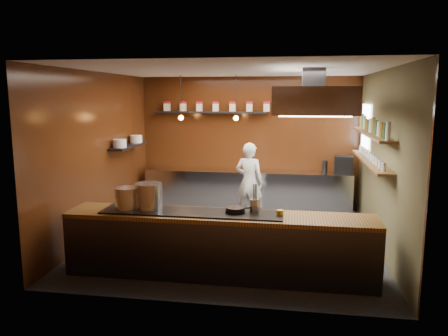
% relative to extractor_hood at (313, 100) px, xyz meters
% --- Properties ---
extents(floor, '(5.00, 5.00, 0.00)m').
position_rel_extractor_hood_xyz_m(floor, '(-1.30, 0.40, -2.51)').
color(floor, black).
rests_on(floor, ground).
extents(back_wall, '(5.00, 0.00, 5.00)m').
position_rel_extractor_hood_xyz_m(back_wall, '(-1.30, 2.90, -1.01)').
color(back_wall, '#3B180A').
rests_on(back_wall, ground).
extents(left_wall, '(0.00, 5.00, 5.00)m').
position_rel_extractor_hood_xyz_m(left_wall, '(-3.80, 0.40, -1.01)').
color(left_wall, '#3B180A').
rests_on(left_wall, ground).
extents(right_wall, '(0.00, 5.00, 5.00)m').
position_rel_extractor_hood_xyz_m(right_wall, '(1.20, 0.40, -1.01)').
color(right_wall, brown).
rests_on(right_wall, ground).
extents(ceiling, '(5.00, 5.00, 0.00)m').
position_rel_extractor_hood_xyz_m(ceiling, '(-1.30, 0.40, 0.49)').
color(ceiling, silver).
rests_on(ceiling, back_wall).
extents(window_pane, '(0.00, 1.00, 1.00)m').
position_rel_extractor_hood_xyz_m(window_pane, '(1.15, 2.10, -0.61)').
color(window_pane, white).
rests_on(window_pane, right_wall).
extents(prep_counter, '(4.60, 0.65, 0.90)m').
position_rel_extractor_hood_xyz_m(prep_counter, '(-1.30, 2.57, -2.06)').
color(prep_counter, silver).
rests_on(prep_counter, floor).
extents(pass_counter, '(4.40, 0.72, 0.94)m').
position_rel_extractor_hood_xyz_m(pass_counter, '(-1.30, -1.20, -2.04)').
color(pass_counter, '#38383D').
rests_on(pass_counter, floor).
extents(tin_shelf, '(2.60, 0.26, 0.04)m').
position_rel_extractor_hood_xyz_m(tin_shelf, '(-2.20, 2.76, -0.31)').
color(tin_shelf, black).
rests_on(tin_shelf, back_wall).
extents(plate_shelf, '(0.30, 1.40, 0.04)m').
position_rel_extractor_hood_xyz_m(plate_shelf, '(-3.64, 1.40, -0.96)').
color(plate_shelf, black).
rests_on(plate_shelf, left_wall).
extents(bottle_shelf_upper, '(0.26, 2.80, 0.04)m').
position_rel_extractor_hood_xyz_m(bottle_shelf_upper, '(1.04, 0.70, -0.59)').
color(bottle_shelf_upper, brown).
rests_on(bottle_shelf_upper, right_wall).
extents(bottle_shelf_lower, '(0.26, 2.80, 0.04)m').
position_rel_extractor_hood_xyz_m(bottle_shelf_lower, '(1.04, 0.70, -1.06)').
color(bottle_shelf_lower, brown).
rests_on(bottle_shelf_lower, right_wall).
extents(extractor_hood, '(1.20, 2.00, 0.72)m').
position_rel_extractor_hood_xyz_m(extractor_hood, '(0.00, 0.00, 0.00)').
color(extractor_hood, '#38383D').
rests_on(extractor_hood, ceiling).
extents(pendant_left, '(0.10, 0.10, 0.95)m').
position_rel_extractor_hood_xyz_m(pendant_left, '(-2.70, 2.10, -0.35)').
color(pendant_left, black).
rests_on(pendant_left, ceiling).
extents(pendant_right, '(0.10, 0.10, 0.95)m').
position_rel_extractor_hood_xyz_m(pendant_right, '(-1.50, 2.10, -0.35)').
color(pendant_right, black).
rests_on(pendant_right, ceiling).
extents(storage_tins, '(2.43, 0.13, 0.22)m').
position_rel_extractor_hood_xyz_m(storage_tins, '(-2.05, 2.76, -0.17)').
color(storage_tins, beige).
rests_on(storage_tins, tin_shelf).
extents(plate_stacks, '(0.26, 1.16, 0.16)m').
position_rel_extractor_hood_xyz_m(plate_stacks, '(-3.64, 1.40, -0.86)').
color(plate_stacks, white).
rests_on(plate_stacks, plate_shelf).
extents(bottles, '(0.06, 2.66, 0.24)m').
position_rel_extractor_hood_xyz_m(bottles, '(1.04, 0.70, -0.45)').
color(bottles, silver).
rests_on(bottles, bottle_shelf_upper).
extents(wine_glasses, '(0.07, 2.37, 0.13)m').
position_rel_extractor_hood_xyz_m(wine_glasses, '(1.04, 0.70, -0.97)').
color(wine_glasses, silver).
rests_on(wine_glasses, bottle_shelf_lower).
extents(stockpot_large, '(0.51, 0.51, 0.39)m').
position_rel_extractor_hood_xyz_m(stockpot_large, '(-2.34, -1.19, -1.37)').
color(stockpot_large, '#B1B4B8').
rests_on(stockpot_large, pass_counter).
extents(stockpot_small, '(0.43, 0.43, 0.33)m').
position_rel_extractor_hood_xyz_m(stockpot_small, '(-2.65, -1.25, -1.40)').
color(stockpot_small, silver).
rests_on(stockpot_small, pass_counter).
extents(utensil_crock, '(0.16, 0.16, 0.19)m').
position_rel_extractor_hood_xyz_m(utensil_crock, '(-0.81, -1.10, -1.47)').
color(utensil_crock, silver).
rests_on(utensil_crock, pass_counter).
extents(frying_pan, '(0.44, 0.29, 0.07)m').
position_rel_extractor_hood_xyz_m(frying_pan, '(-1.07, -1.15, -1.53)').
color(frying_pan, black).
rests_on(frying_pan, pass_counter).
extents(butter_jar, '(0.11, 0.11, 0.09)m').
position_rel_extractor_hood_xyz_m(butter_jar, '(-0.44, -1.19, -1.54)').
color(butter_jar, gold).
rests_on(butter_jar, pass_counter).
extents(espresso_machine, '(0.43, 0.41, 0.39)m').
position_rel_extractor_hood_xyz_m(espresso_machine, '(0.80, 2.52, -1.41)').
color(espresso_machine, black).
rests_on(espresso_machine, prep_counter).
extents(chef, '(0.68, 0.54, 1.63)m').
position_rel_extractor_hood_xyz_m(chef, '(-1.17, 1.71, -1.69)').
color(chef, silver).
rests_on(chef, floor).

